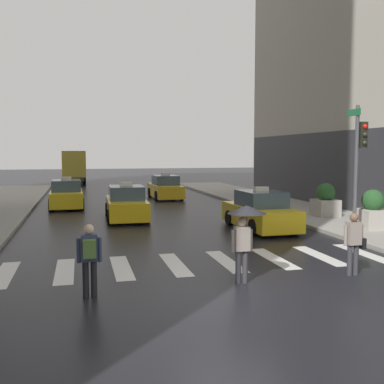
# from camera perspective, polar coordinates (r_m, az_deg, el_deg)

# --- Properties ---
(ground_plane) EXTENTS (160.00, 160.00, 0.00)m
(ground_plane) POSITION_cam_1_polar(r_m,az_deg,el_deg) (10.76, 5.34, -12.54)
(ground_plane) COLOR black
(crosswalk_markings) EXTENTS (11.30, 2.80, 0.01)m
(crosswalk_markings) POSITION_cam_1_polar(r_m,az_deg,el_deg) (13.52, 1.11, -8.84)
(crosswalk_markings) COLOR silver
(crosswalk_markings) RESTS_ON ground
(traffic_light_pole) EXTENTS (0.44, 0.84, 4.80)m
(traffic_light_pole) POSITION_cam_1_polar(r_m,az_deg,el_deg) (17.93, 20.19, 4.77)
(traffic_light_pole) COLOR #47474C
(traffic_light_pole) RESTS_ON curb_right
(taxi_lead) EXTENTS (2.03, 4.59, 1.80)m
(taxi_lead) POSITION_cam_1_polar(r_m,az_deg,el_deg) (19.35, 8.52, -2.51)
(taxi_lead) COLOR yellow
(taxi_lead) RESTS_ON ground
(taxi_second) EXTENTS (2.02, 4.58, 1.80)m
(taxi_second) POSITION_cam_1_polar(r_m,az_deg,el_deg) (22.21, -8.23, -1.53)
(taxi_second) COLOR yellow
(taxi_second) RESTS_ON ground
(taxi_third) EXTENTS (1.99, 4.57, 1.80)m
(taxi_third) POSITION_cam_1_polar(r_m,az_deg,el_deg) (27.65, -15.45, -0.38)
(taxi_third) COLOR yellow
(taxi_third) RESTS_ON ground
(taxi_fourth) EXTENTS (2.00, 4.57, 1.80)m
(taxi_fourth) POSITION_cam_1_polar(r_m,az_deg,el_deg) (31.83, -3.37, 0.48)
(taxi_fourth) COLOR gold
(taxi_fourth) RESTS_ON ground
(box_truck) EXTENTS (2.47, 7.60, 3.35)m
(box_truck) POSITION_cam_1_polar(r_m,az_deg,el_deg) (47.61, -14.66, 3.19)
(box_truck) COLOR #2D2D2D
(box_truck) RESTS_ON ground
(pedestrian_with_umbrella) EXTENTS (0.96, 0.96, 1.94)m
(pedestrian_with_umbrella) POSITION_cam_1_polar(r_m,az_deg,el_deg) (11.27, 6.67, -3.83)
(pedestrian_with_umbrella) COLOR #333338
(pedestrian_with_umbrella) RESTS_ON ground
(pedestrian_with_backpack) EXTENTS (0.55, 0.43, 1.65)m
(pedestrian_with_backpack) POSITION_cam_1_polar(r_m,az_deg,el_deg) (10.43, -12.73, -7.68)
(pedestrian_with_backpack) COLOR black
(pedestrian_with_backpack) RESTS_ON ground
(pedestrian_with_handbag) EXTENTS (0.60, 0.24, 1.65)m
(pedestrian_with_handbag) POSITION_cam_1_polar(r_m,az_deg,el_deg) (12.73, 19.62, -5.72)
(pedestrian_with_handbag) COLOR #333338
(pedestrian_with_handbag) RESTS_ON ground
(planter_near_corner) EXTENTS (1.10, 1.10, 1.60)m
(planter_near_corner) POSITION_cam_1_polar(r_m,az_deg,el_deg) (19.70, 21.69, -2.24)
(planter_near_corner) COLOR #A8A399
(planter_near_corner) RESTS_ON curb_right
(planter_mid_block) EXTENTS (1.10, 1.10, 1.60)m
(planter_mid_block) POSITION_cam_1_polar(r_m,az_deg,el_deg) (22.95, 16.39, -1.11)
(planter_mid_block) COLOR #A8A399
(planter_mid_block) RESTS_ON curb_right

